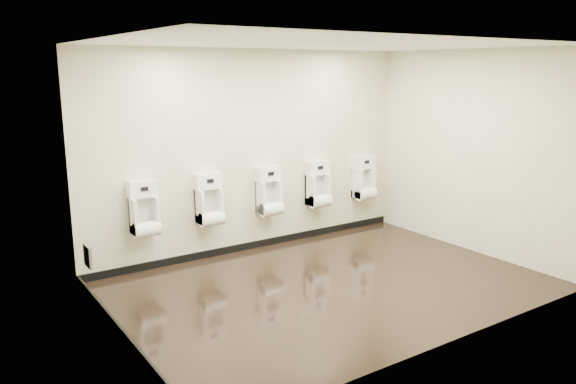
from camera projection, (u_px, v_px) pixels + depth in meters
name	position (u px, v px, depth m)	size (l,w,h in m)	color
ground	(330.00, 285.00, 6.71)	(5.00, 3.50, 0.00)	black
ceiling	(334.00, 44.00, 6.10)	(5.00, 3.50, 0.00)	white
back_wall	(254.00, 152.00, 7.82)	(5.00, 0.02, 2.80)	beige
front_wall	(454.00, 199.00, 4.98)	(5.00, 0.02, 2.80)	beige
left_wall	(113.00, 198.00, 5.04)	(0.02, 3.50, 2.80)	beige
right_wall	(474.00, 152.00, 7.76)	(0.02, 3.50, 2.80)	beige
tile_overlay_left	(114.00, 198.00, 5.05)	(0.01, 3.50, 2.80)	silver
skirting_back	(256.00, 244.00, 8.10)	(5.00, 0.02, 0.10)	black
skirting_left	(124.00, 336.00, 5.34)	(0.02, 3.50, 0.10)	black
access_panel	(88.00, 256.00, 6.22)	(0.04, 0.25, 0.25)	#9E9EA3
urinal_0	(144.00, 213.00, 6.95)	(0.37, 0.28, 0.69)	silver
urinal_1	(209.00, 204.00, 7.44)	(0.37, 0.28, 0.69)	silver
urinal_2	(269.00, 195.00, 7.95)	(0.37, 0.28, 0.69)	silver
urinal_3	(318.00, 188.00, 8.42)	(0.37, 0.28, 0.69)	silver
urinal_4	(364.00, 181.00, 8.91)	(0.37, 0.28, 0.69)	silver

